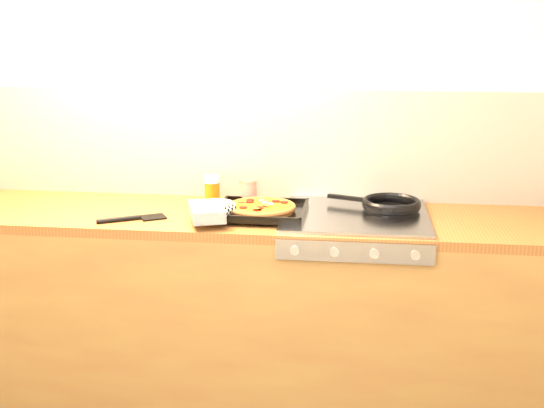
# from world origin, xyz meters

# --- Properties ---
(room_shell) EXTENTS (3.20, 3.20, 3.20)m
(room_shell) POSITION_xyz_m (0.00, 1.39, 1.15)
(room_shell) COLOR white
(room_shell) RESTS_ON ground
(counter_run) EXTENTS (3.20, 0.62, 0.90)m
(counter_run) POSITION_xyz_m (0.00, 1.10, 0.45)
(counter_run) COLOR olive
(counter_run) RESTS_ON ground
(stovetop) EXTENTS (0.60, 0.56, 0.02)m
(stovetop) POSITION_xyz_m (0.45, 1.10, 0.91)
(stovetop) COLOR gray
(stovetop) RESTS_ON counter_run
(pizza_on_tray) EXTENTS (0.49, 0.42, 0.06)m
(pizza_on_tray) POSITION_xyz_m (0.00, 1.02, 0.94)
(pizza_on_tray) COLOR black
(pizza_on_tray) RESTS_ON stovetop
(frying_pan) EXTENTS (0.43, 0.32, 0.04)m
(frying_pan) POSITION_xyz_m (0.59, 1.17, 0.94)
(frying_pan) COLOR black
(frying_pan) RESTS_ON stovetop
(tomato_can) EXTENTS (0.10, 0.10, 0.12)m
(tomato_can) POSITION_xyz_m (-0.03, 1.24, 0.96)
(tomato_can) COLOR #9C0C0E
(tomato_can) RESTS_ON counter_run
(juice_glass) EXTENTS (0.09, 0.09, 0.12)m
(juice_glass) POSITION_xyz_m (-0.20, 1.28, 0.96)
(juice_glass) COLOR #EC550D
(juice_glass) RESTS_ON counter_run
(wooden_spoon) EXTENTS (0.30, 0.07, 0.02)m
(wooden_spoon) POSITION_xyz_m (0.14, 1.25, 0.91)
(wooden_spoon) COLOR #AB8248
(wooden_spoon) RESTS_ON counter_run
(black_spatula) EXTENTS (0.27, 0.19, 0.02)m
(black_spatula) POSITION_xyz_m (-0.46, 0.94, 0.91)
(black_spatula) COLOR black
(black_spatula) RESTS_ON counter_run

